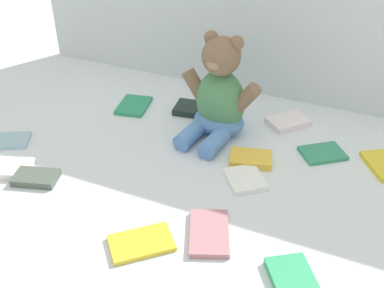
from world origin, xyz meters
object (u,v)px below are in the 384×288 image
at_px(book_case_3, 191,108).
at_px(book_case_11, 384,165).
at_px(book_case_0, 7,168).
at_px(book_case_12, 323,153).
at_px(book_case_1, 209,233).
at_px(book_case_5, 291,275).
at_px(book_case_2, 251,159).
at_px(book_case_9, 36,178).
at_px(book_case_6, 288,122).
at_px(book_case_7, 134,106).
at_px(teddy_bear, 219,98).
at_px(book_case_10, 245,179).
at_px(book_case_4, 12,141).
at_px(book_case_8, 141,243).

height_order(book_case_3, book_case_11, book_case_3).
height_order(book_case_0, book_case_12, book_case_0).
xyz_separation_m(book_case_1, book_case_5, (0.19, -0.05, 0.00)).
bearing_deg(book_case_11, book_case_5, 41.42).
distance_m(book_case_0, book_case_2, 0.64).
bearing_deg(book_case_9, book_case_6, -61.13).
bearing_deg(book_case_0, book_case_12, -81.02).
bearing_deg(book_case_7, teddy_bear, 163.35).
bearing_deg(book_case_12, book_case_3, -137.41).
distance_m(book_case_10, book_case_11, 0.38).
bearing_deg(book_case_3, book_case_4, 125.09).
relative_size(book_case_3, book_case_4, 1.01).
bearing_deg(book_case_1, book_case_4, -32.25).
bearing_deg(book_case_5, book_case_11, 39.89).
bearing_deg(book_case_6, book_case_11, -160.38).
relative_size(book_case_1, book_case_12, 1.22).
xyz_separation_m(book_case_4, book_case_11, (0.99, 0.30, 0.00)).
height_order(book_case_3, book_case_10, book_case_3).
bearing_deg(book_case_10, book_case_1, 48.92).
relative_size(book_case_6, book_case_8, 0.88).
height_order(book_case_1, book_case_9, book_case_9).
distance_m(book_case_7, book_case_9, 0.44).
distance_m(book_case_3, book_case_12, 0.44).
xyz_separation_m(book_case_6, book_case_10, (-0.03, -0.32, -0.00)).
xyz_separation_m(book_case_3, book_case_12, (0.43, -0.08, -0.00)).
bearing_deg(book_case_6, teddy_bear, 75.89).
bearing_deg(book_case_0, book_case_5, -113.69).
relative_size(book_case_0, book_case_5, 1.29).
bearing_deg(book_case_3, book_case_1, -160.10).
relative_size(book_case_10, book_case_12, 0.89).
bearing_deg(book_case_5, book_case_10, 91.00).
distance_m(book_case_1, book_case_3, 0.56).
relative_size(book_case_2, book_case_11, 0.87).
xyz_separation_m(book_case_3, book_case_9, (-0.21, -0.49, -0.00)).
bearing_deg(book_case_10, book_case_8, 27.97).
xyz_separation_m(book_case_5, book_case_12, (-0.02, 0.46, -0.00)).
distance_m(book_case_7, book_case_10, 0.51).
distance_m(book_case_0, book_case_5, 0.77).
bearing_deg(teddy_bear, book_case_7, -178.62).
bearing_deg(book_case_0, book_case_11, -85.15).
relative_size(book_case_5, book_case_11, 0.75).
height_order(teddy_bear, book_case_11, teddy_bear).
bearing_deg(book_case_7, book_case_5, 131.38).
distance_m(book_case_4, book_case_9, 0.21).
bearing_deg(book_case_11, book_case_6, -54.19).
height_order(book_case_2, book_case_12, book_case_2).
bearing_deg(book_case_6, book_case_9, 87.13).
xyz_separation_m(book_case_1, book_case_11, (0.33, 0.42, -0.00)).
height_order(teddy_bear, book_case_6, teddy_bear).
distance_m(book_case_8, book_case_12, 0.58).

